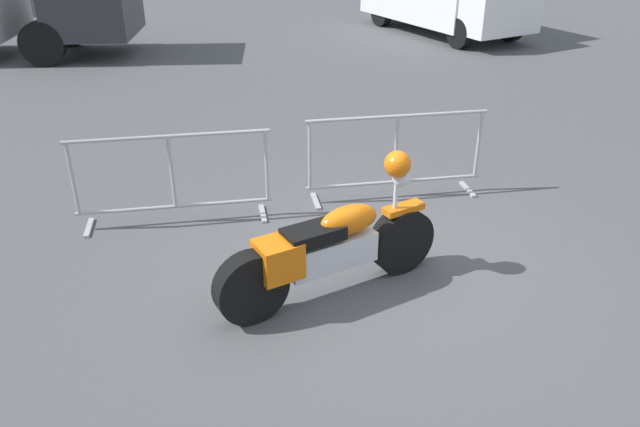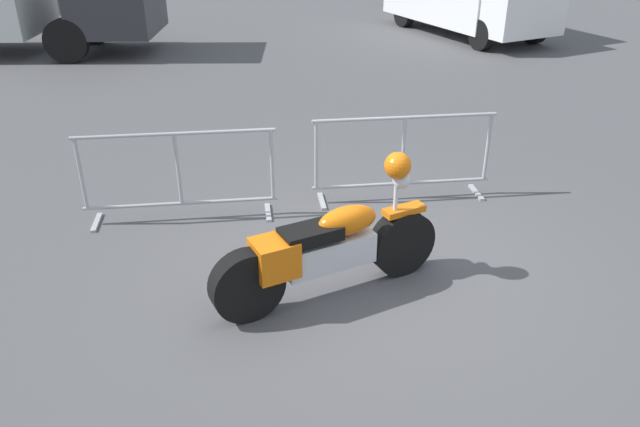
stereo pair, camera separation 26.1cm
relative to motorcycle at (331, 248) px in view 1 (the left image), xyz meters
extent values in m
plane|color=#4C4C4F|center=(0.51, 0.31, -0.50)|extent=(120.00, 120.00, 0.00)
cylinder|color=black|center=(0.79, 0.22, -0.16)|extent=(0.70, 0.36, 0.67)
cylinder|color=black|center=(-0.78, -0.22, -0.16)|extent=(0.70, 0.36, 0.67)
cube|color=silver|center=(0.00, 0.00, -0.06)|extent=(0.92, 0.48, 0.29)
ellipsoid|color=orange|center=(0.18, 0.05, 0.24)|extent=(0.64, 0.42, 0.27)
cube|color=black|center=(-0.18, -0.05, 0.20)|extent=(0.61, 0.43, 0.13)
cube|color=orange|center=(-0.53, -0.15, 0.05)|extent=(0.46, 0.43, 0.34)
cube|color=orange|center=(0.79, 0.22, 0.20)|extent=(0.44, 0.25, 0.06)
cylinder|color=silver|center=(0.68, 0.19, 0.34)|extent=(0.05, 0.05, 0.47)
sphere|color=silver|center=(0.73, 0.20, 0.52)|extent=(0.17, 0.17, 0.17)
sphere|color=orange|center=(0.68, 0.19, 0.68)|extent=(0.25, 0.25, 0.25)
cylinder|color=#9EA0A5|center=(-1.33, 1.83, 0.55)|extent=(2.21, 0.22, 0.04)
cylinder|color=#9EA0A5|center=(-1.33, 1.83, -0.30)|extent=(2.21, 0.22, 0.04)
cylinder|color=#9EA0A5|center=(-2.39, 1.92, 0.13)|extent=(0.05, 0.05, 0.85)
cylinder|color=#9EA0A5|center=(-1.33, 1.83, 0.13)|extent=(0.05, 0.05, 0.85)
cylinder|color=#9EA0A5|center=(-0.28, 1.75, 0.13)|extent=(0.05, 0.05, 0.85)
cube|color=#9EA0A5|center=(-2.32, 1.91, -0.48)|extent=(0.10, 0.44, 0.03)
cube|color=#9EA0A5|center=(-0.34, 1.75, -0.48)|extent=(0.10, 0.44, 0.03)
cylinder|color=#9EA0A5|center=(1.33, 1.83, 0.55)|extent=(2.21, 0.22, 0.04)
cylinder|color=#9EA0A5|center=(1.33, 1.83, -0.30)|extent=(2.21, 0.22, 0.04)
cylinder|color=#9EA0A5|center=(0.28, 1.92, 0.13)|extent=(0.05, 0.05, 0.85)
cylinder|color=#9EA0A5|center=(1.33, 1.83, 0.13)|extent=(0.05, 0.05, 0.85)
cylinder|color=#9EA0A5|center=(2.39, 1.75, 0.13)|extent=(0.05, 0.05, 0.85)
cube|color=#9EA0A5|center=(0.35, 1.91, -0.48)|extent=(0.10, 0.44, 0.03)
cube|color=#9EA0A5|center=(2.32, 1.75, -0.48)|extent=(0.10, 0.44, 0.03)
cylinder|color=black|center=(-3.31, 11.86, -0.02)|extent=(1.00, 0.46, 0.96)
cylinder|color=black|center=(-3.68, 9.97, -0.02)|extent=(1.00, 0.46, 0.96)
cube|color=white|center=(6.74, 9.04, 0.34)|extent=(2.07, 1.36, 1.00)
cylinder|color=black|center=(7.44, 9.64, -0.14)|extent=(0.42, 0.76, 0.72)
cylinder|color=black|center=(5.82, 9.21, -0.14)|extent=(0.42, 0.76, 0.72)
cylinder|color=black|center=(6.59, 12.83, -0.14)|extent=(0.42, 0.76, 0.72)
cylinder|color=black|center=(4.97, 12.40, -0.14)|extent=(0.42, 0.76, 0.72)
cylinder|color=black|center=(-5.76, 17.23, -0.19)|extent=(0.29, 0.64, 0.62)
camera|label=1|loc=(-1.36, -4.75, 2.92)|focal=35.00mm
camera|label=2|loc=(-1.11, -4.81, 2.92)|focal=35.00mm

